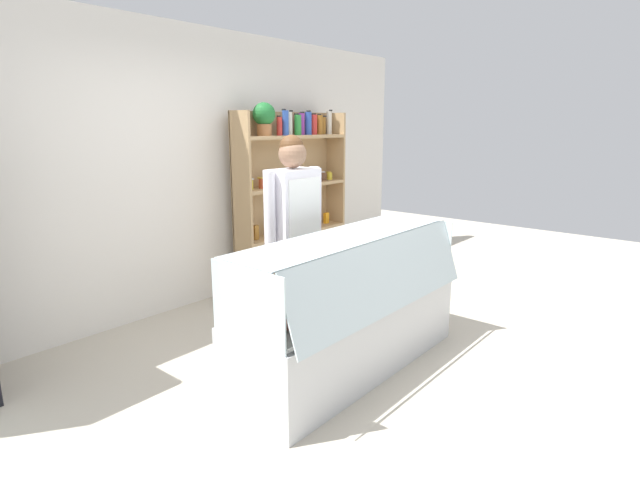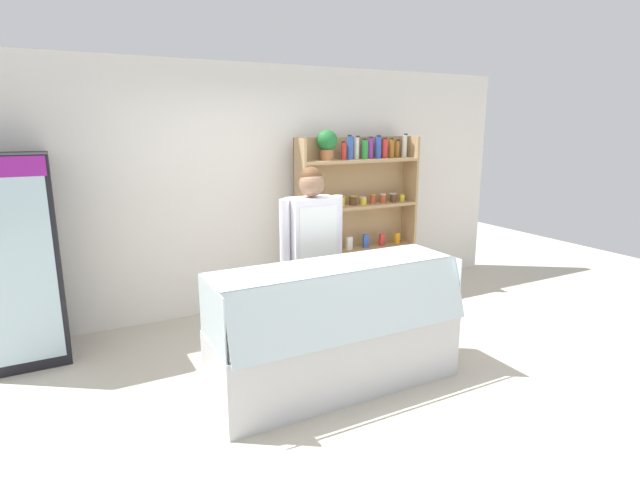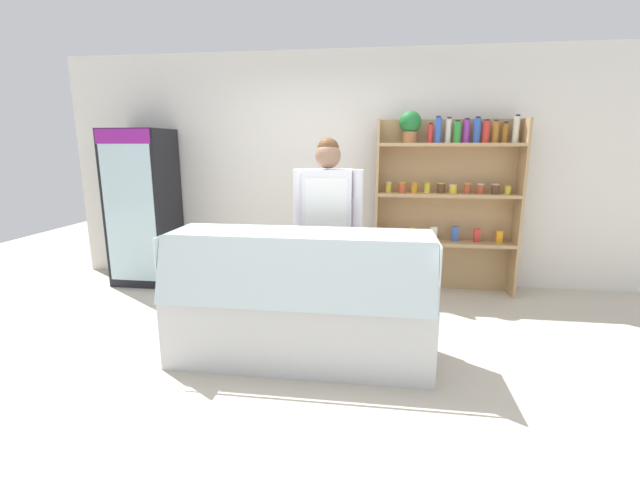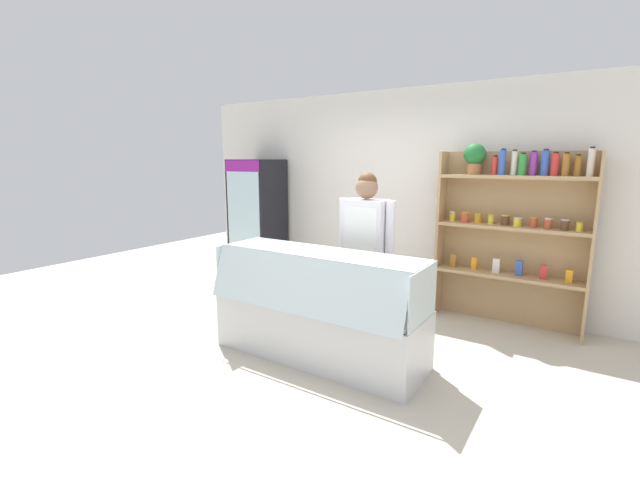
% 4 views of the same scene
% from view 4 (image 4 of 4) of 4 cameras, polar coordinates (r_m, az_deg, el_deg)
% --- Properties ---
extents(ground_plane, '(12.00, 12.00, 0.00)m').
position_cam_4_polar(ground_plane, '(4.18, 2.35, -15.25)').
color(ground_plane, beige).
extents(back_wall, '(6.80, 0.10, 2.70)m').
position_cam_4_polar(back_wall, '(5.60, 13.08, 5.53)').
color(back_wall, white).
rests_on(back_wall, ground).
extents(drinks_fridge, '(0.69, 0.62, 1.83)m').
position_cam_4_polar(drinks_fridge, '(6.51, -8.31, 2.52)').
color(drinks_fridge, black).
rests_on(drinks_fridge, ground).
extents(shelving_unit, '(1.55, 0.29, 2.00)m').
position_cam_4_polar(shelving_unit, '(5.07, 23.94, 1.97)').
color(shelving_unit, tan).
rests_on(shelving_unit, ground).
extents(deli_display_case, '(1.99, 0.71, 1.01)m').
position_cam_4_polar(deli_display_case, '(4.05, -0.29, -11.27)').
color(deli_display_case, silver).
rests_on(deli_display_case, ground).
extents(shop_clerk, '(0.61, 0.25, 1.70)m').
position_cam_4_polar(shop_clerk, '(4.35, 6.09, -0.18)').
color(shop_clerk, '#383D51').
rests_on(shop_clerk, ground).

